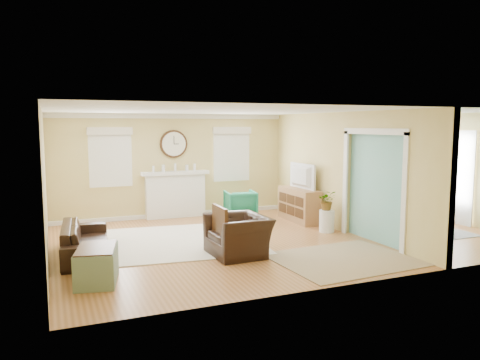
% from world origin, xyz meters
% --- Properties ---
extents(floor, '(9.00, 9.00, 0.00)m').
position_xyz_m(floor, '(0.00, 0.00, 0.00)').
color(floor, brown).
rests_on(floor, ground).
extents(wall_back, '(9.00, 0.02, 2.60)m').
position_xyz_m(wall_back, '(0.00, 3.00, 1.30)').
color(wall_back, tan).
rests_on(wall_back, ground).
extents(wall_front, '(9.00, 0.02, 2.60)m').
position_xyz_m(wall_front, '(0.00, -3.00, 1.30)').
color(wall_front, tan).
rests_on(wall_front, ground).
extents(wall_left, '(0.02, 6.00, 2.60)m').
position_xyz_m(wall_left, '(-4.50, 0.00, 1.30)').
color(wall_left, tan).
rests_on(wall_left, ground).
extents(wall_right, '(0.02, 6.00, 2.60)m').
position_xyz_m(wall_right, '(4.50, 0.00, 1.30)').
color(wall_right, tan).
rests_on(wall_right, ground).
extents(ceiling, '(9.00, 6.00, 0.02)m').
position_xyz_m(ceiling, '(0.00, 0.00, 2.60)').
color(ceiling, white).
rests_on(ceiling, wall_back).
extents(partition, '(0.17, 6.00, 2.60)m').
position_xyz_m(partition, '(1.51, 0.28, 1.36)').
color(partition, tan).
rests_on(partition, ground).
extents(fireplace, '(1.70, 0.30, 1.17)m').
position_xyz_m(fireplace, '(-1.50, 2.88, 0.60)').
color(fireplace, white).
rests_on(fireplace, ground).
extents(wall_clock, '(0.70, 0.07, 0.70)m').
position_xyz_m(wall_clock, '(-1.50, 2.97, 1.85)').
color(wall_clock, '#422811').
rests_on(wall_clock, wall_back).
extents(window_left, '(1.05, 0.13, 1.42)m').
position_xyz_m(window_left, '(-3.05, 2.95, 1.66)').
color(window_left, white).
rests_on(window_left, wall_back).
extents(window_right, '(1.05, 0.13, 1.42)m').
position_xyz_m(window_right, '(0.05, 2.95, 1.66)').
color(window_right, white).
rests_on(window_right, wall_back).
extents(french_doors, '(0.06, 1.70, 2.20)m').
position_xyz_m(french_doors, '(4.45, 0.00, 1.10)').
color(french_doors, white).
rests_on(french_doors, ground).
extents(pendant, '(0.30, 0.30, 0.55)m').
position_xyz_m(pendant, '(3.00, 0.00, 2.20)').
color(pendant, gold).
rests_on(pendant, ceiling).
extents(rug_cream, '(3.65, 3.25, 0.02)m').
position_xyz_m(rug_cream, '(-2.19, 0.44, 0.01)').
color(rug_cream, beige).
rests_on(rug_cream, floor).
extents(rug_jute, '(2.43, 2.03, 0.01)m').
position_xyz_m(rug_jute, '(0.24, -1.90, 0.01)').
color(rug_jute, tan).
rests_on(rug_jute, floor).
extents(rug_grey, '(2.25, 2.82, 0.01)m').
position_xyz_m(rug_grey, '(2.84, -0.17, 0.01)').
color(rug_grey, slate).
rests_on(rug_grey, floor).
extents(sofa, '(0.93, 2.07, 0.59)m').
position_xyz_m(sofa, '(-3.87, 0.03, 0.29)').
color(sofa, black).
rests_on(sofa, floor).
extents(eames_chair, '(1.00, 1.14, 0.71)m').
position_xyz_m(eames_chair, '(-1.34, -0.92, 0.36)').
color(eames_chair, black).
rests_on(eames_chair, floor).
extents(green_chair, '(0.84, 0.86, 0.69)m').
position_xyz_m(green_chair, '(-0.00, 2.21, 0.34)').
color(green_chair, '#1C6E5B').
rests_on(green_chair, floor).
extents(trunk, '(0.74, 1.01, 0.53)m').
position_xyz_m(trunk, '(-3.83, -1.47, 0.26)').
color(trunk, slate).
rests_on(trunk, floor).
extents(credenza, '(0.47, 1.37, 0.80)m').
position_xyz_m(credenza, '(1.15, 1.27, 0.40)').
color(credenza, '#9B6940').
rests_on(credenza, floor).
extents(tv, '(0.19, 1.05, 0.60)m').
position_xyz_m(tv, '(1.13, 1.27, 1.10)').
color(tv, black).
rests_on(tv, credenza).
extents(garden_stool, '(0.33, 0.33, 0.48)m').
position_xyz_m(garden_stool, '(1.14, 0.03, 0.24)').
color(garden_stool, white).
rests_on(garden_stool, floor).
extents(potted_plant, '(0.50, 0.48, 0.43)m').
position_xyz_m(potted_plant, '(1.14, 0.03, 0.70)').
color(potted_plant, '#337F33').
rests_on(potted_plant, garden_stool).
extents(dining_table, '(1.49, 2.16, 0.69)m').
position_xyz_m(dining_table, '(2.84, -0.17, 0.35)').
color(dining_table, '#422811').
rests_on(dining_table, floor).
extents(dining_chair_n, '(0.48, 0.48, 0.87)m').
position_xyz_m(dining_chair_n, '(2.79, 0.87, 0.51)').
color(dining_chair_n, slate).
rests_on(dining_chair_n, floor).
extents(dining_chair_s, '(0.55, 0.55, 1.02)m').
position_xyz_m(dining_chair_s, '(2.81, -1.29, 0.60)').
color(dining_chair_s, slate).
rests_on(dining_chair_s, floor).
extents(dining_chair_w, '(0.46, 0.46, 0.86)m').
position_xyz_m(dining_chair_w, '(2.26, -0.14, 0.50)').
color(dining_chair_w, white).
rests_on(dining_chair_w, floor).
extents(dining_chair_e, '(0.46, 0.46, 0.96)m').
position_xyz_m(dining_chair_e, '(3.56, -0.26, 0.56)').
color(dining_chair_e, slate).
rests_on(dining_chair_e, floor).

